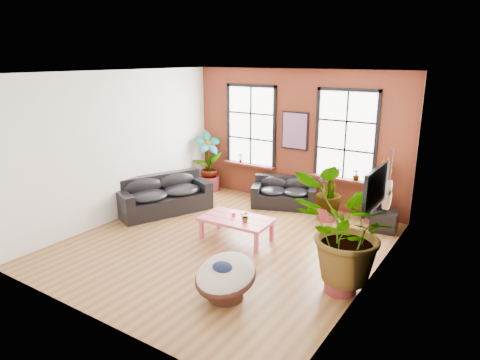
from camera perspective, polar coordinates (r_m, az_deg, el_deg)
The scene contains 19 objects.
room at distance 8.64m, azimuth -1.65°, elevation 2.46°, with size 6.04×6.54×3.54m.
sofa_back at distance 11.25m, azimuth 5.98°, elevation -1.80°, with size 1.82×1.34×0.75m.
sofa_left at distance 10.96m, azimuth -10.19°, elevation -2.08°, with size 1.78×2.49×0.91m.
coffee_table at distance 9.13m, azimuth -0.48°, elevation -5.42°, with size 1.55×0.93×0.58m.
papasan_chair at distance 7.04m, azimuth -1.97°, elevation -12.73°, with size 1.07×1.09×0.76m.
poster at distance 11.17m, azimuth 7.33°, elevation 6.53°, with size 0.74×0.06×0.98m.
tv_wall_unit at distance 7.89m, azimuth 18.10°, elevation -1.21°, with size 0.13×1.86×1.20m.
media_box at distance 10.16m, azimuth 18.66°, elevation -5.24°, with size 0.60×0.52×0.47m.
pot_back_left at distance 12.60m, azimuth -4.00°, elevation -0.45°, with size 0.66×0.66×0.40m.
pot_back_right at distance 10.64m, azimuth 17.66°, elevation -4.47°, with size 0.57×0.57×0.36m.
pot_right_wall at distance 7.50m, azimuth 13.23°, elevation -12.92°, with size 0.68×0.68×0.39m.
pot_mid at distance 10.51m, azimuth 11.36°, elevation -4.34°, with size 0.53×0.53×0.33m.
floor_plant_back_left at distance 12.39m, azimuth -4.27°, elevation 2.87°, with size 0.85×0.57×1.61m, color #215817.
floor_plant_back_right at distance 10.41m, azimuth 17.80°, elevation -1.05°, with size 0.77×0.62×1.40m, color #215817.
floor_plant_right_wall at distance 7.15m, azimuth 13.78°, elevation -6.71°, with size 1.63×1.41×1.81m, color #215817.
floor_plant_mid at distance 10.36m, azimuth 11.74°, elevation -1.45°, with size 0.65×0.65×1.16m, color #215817.
table_plant at distance 8.86m, azimuth 0.74°, elevation -4.88°, with size 0.22×0.19×0.25m, color #215817.
sill_plant_left at distance 12.11m, azimuth 0.04°, elevation 2.99°, with size 0.14×0.10×0.27m, color #215817.
sill_plant_right at distance 10.70m, azimuth 15.22°, elevation 0.65°, with size 0.15×0.15×0.27m, color #215817.
Camera 1 is at (4.81, -6.73, 3.78)m, focal length 32.00 mm.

